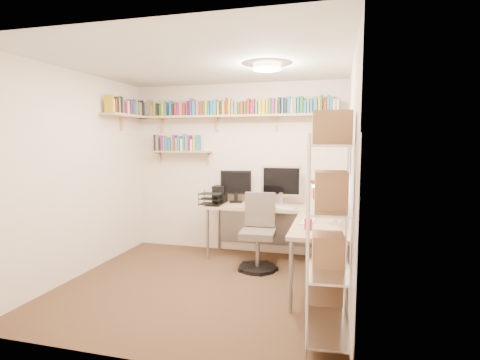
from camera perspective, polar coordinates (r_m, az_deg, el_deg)
name	(u,v)px	position (r m, az deg, el deg)	size (l,w,h in m)	color
ground	(202,286)	(4.48, -5.79, -15.82)	(3.20, 3.20, 0.00)	#402C1B
room_shell	(201,151)	(4.16, -5.95, 4.38)	(3.24, 3.04, 2.52)	beige
wall_shelves	(205,116)	(5.54, -5.33, 9.68)	(3.12, 1.09, 0.80)	tan
corner_desk	(277,210)	(5.00, 5.58, -4.57)	(2.02, 1.97, 1.31)	tan
office_chair	(258,237)	(4.93, 2.83, -8.71)	(0.52, 0.53, 0.98)	black
wire_rack	(330,202)	(3.08, 13.53, -3.28)	(0.43, 0.77, 1.89)	silver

